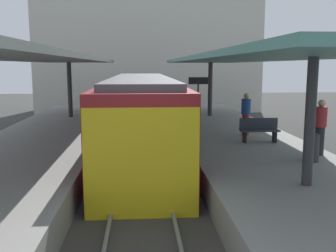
% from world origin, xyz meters
% --- Properties ---
extents(ground_plane, '(80.00, 80.00, 0.00)m').
position_xyz_m(ground_plane, '(0.00, 0.00, 0.00)').
color(ground_plane, '#383835').
extents(platform_left, '(4.40, 28.00, 1.00)m').
position_xyz_m(platform_left, '(-3.80, 0.00, 0.50)').
color(platform_left, gray).
rests_on(platform_left, ground_plane).
extents(platform_right, '(4.40, 28.00, 1.00)m').
position_xyz_m(platform_right, '(3.80, 0.00, 0.50)').
color(platform_right, gray).
rests_on(platform_right, ground_plane).
extents(track_ballast, '(3.20, 28.00, 0.20)m').
position_xyz_m(track_ballast, '(0.00, 0.00, 0.10)').
color(track_ballast, '#423F3D').
rests_on(track_ballast, ground_plane).
extents(rail_near_side, '(0.08, 28.00, 0.14)m').
position_xyz_m(rail_near_side, '(-0.72, 0.00, 0.27)').
color(rail_near_side, slate).
rests_on(rail_near_side, track_ballast).
extents(rail_far_side, '(0.08, 28.00, 0.14)m').
position_xyz_m(rail_far_side, '(0.72, 0.00, 0.27)').
color(rail_far_side, slate).
rests_on(rail_far_side, track_ballast).
extents(commuter_train, '(2.78, 15.82, 3.10)m').
position_xyz_m(commuter_train, '(0.00, 3.20, 1.73)').
color(commuter_train, maroon).
rests_on(commuter_train, track_ballast).
extents(canopy_left, '(4.18, 21.00, 3.09)m').
position_xyz_m(canopy_left, '(-3.80, 1.40, 3.98)').
color(canopy_left, '#333335').
rests_on(canopy_left, platform_left).
extents(canopy_right, '(4.18, 21.00, 3.08)m').
position_xyz_m(canopy_right, '(3.80, 1.40, 3.97)').
color(canopy_right, '#333335').
rests_on(canopy_right, platform_right).
extents(platform_bench, '(1.40, 0.41, 0.86)m').
position_xyz_m(platform_bench, '(4.25, 0.17, 1.46)').
color(platform_bench, black).
rests_on(platform_bench, platform_right).
extents(platform_sign, '(0.90, 0.08, 2.21)m').
position_xyz_m(platform_sign, '(2.64, 4.41, 2.62)').
color(platform_sign, '#262628').
rests_on(platform_sign, platform_right).
extents(litter_bin, '(0.44, 0.44, 0.80)m').
position_xyz_m(litter_bin, '(4.87, -2.74, 1.40)').
color(litter_bin, '#2D2D30').
rests_on(litter_bin, platform_right).
extents(passenger_near_bench, '(0.36, 0.36, 1.66)m').
position_xyz_m(passenger_near_bench, '(4.12, 1.55, 1.86)').
color(passenger_near_bench, maroon).
rests_on(passenger_near_bench, platform_right).
extents(passenger_mid_platform, '(0.36, 0.36, 1.71)m').
position_xyz_m(passenger_mid_platform, '(5.47, -1.98, 1.89)').
color(passenger_mid_platform, '#232328').
rests_on(passenger_mid_platform, platform_right).
extents(station_building_backdrop, '(18.00, 6.00, 11.00)m').
position_xyz_m(station_building_backdrop, '(0.69, 20.00, 5.50)').
color(station_building_backdrop, beige).
rests_on(station_building_backdrop, ground_plane).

